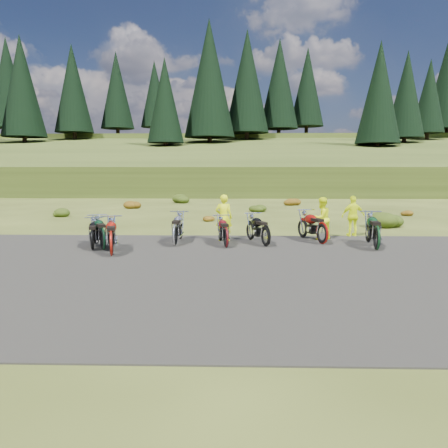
{
  "coord_description": "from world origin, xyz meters",
  "views": [
    {
      "loc": [
        1.1,
        -13.74,
        2.71
      ],
      "look_at": [
        0.71,
        1.09,
        0.87
      ],
      "focal_mm": 35.0,
      "sensor_mm": 36.0,
      "label": 1
    }
  ],
  "objects_px": {
    "motorcycle_3": "(175,247)",
    "person_middle": "(224,218)",
    "motorcycle_0": "(93,251)",
    "motorcycle_7": "(376,251)"
  },
  "relations": [
    {
      "from": "motorcycle_3",
      "to": "motorcycle_7",
      "type": "xyz_separation_m",
      "value": [
        6.89,
        -0.66,
        0.0
      ]
    },
    {
      "from": "motorcycle_3",
      "to": "motorcycle_7",
      "type": "relative_size",
      "value": 0.94
    },
    {
      "from": "motorcycle_0",
      "to": "motorcycle_7",
      "type": "bearing_deg",
      "value": -103.23
    },
    {
      "from": "motorcycle_7",
      "to": "person_middle",
      "type": "height_order",
      "value": "person_middle"
    },
    {
      "from": "motorcycle_3",
      "to": "motorcycle_0",
      "type": "bearing_deg",
      "value": 109.29
    },
    {
      "from": "motorcycle_0",
      "to": "person_middle",
      "type": "xyz_separation_m",
      "value": [
        4.36,
        2.1,
        0.88
      ]
    },
    {
      "from": "motorcycle_7",
      "to": "person_middle",
      "type": "distance_m",
      "value": 5.58
    },
    {
      "from": "motorcycle_3",
      "to": "motorcycle_7",
      "type": "height_order",
      "value": "motorcycle_7"
    },
    {
      "from": "motorcycle_3",
      "to": "person_middle",
      "type": "height_order",
      "value": "person_middle"
    },
    {
      "from": "motorcycle_7",
      "to": "motorcycle_3",
      "type": "bearing_deg",
      "value": 91.37
    }
  ]
}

